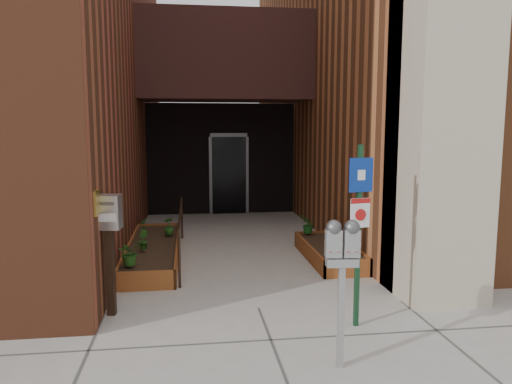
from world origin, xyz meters
name	(u,v)px	position (x,y,z in m)	size (l,w,h in m)	color
ground	(258,308)	(0.00, 0.00, 0.00)	(80.00, 80.00, 0.00)	#9E9991
architecture	(214,24)	(-0.18, 6.89, 4.98)	(20.00, 14.60, 10.00)	brown
planter_left	(153,252)	(-1.55, 2.70, 0.13)	(0.90, 3.60, 0.30)	brown
planter_right	(329,253)	(1.60, 2.20, 0.13)	(0.80, 2.20, 0.30)	brown
handrail	(181,218)	(-1.05, 2.65, 0.75)	(0.04, 3.34, 0.90)	black
parking_meter	(342,254)	(0.59, -1.71, 1.17)	(0.34, 0.17, 1.51)	#9A9A9C
sign_post	(359,217)	(1.10, -0.74, 1.35)	(0.30, 0.10, 2.20)	#153C20
payment_dropbox	(109,229)	(-1.90, 0.04, 1.12)	(0.34, 0.27, 1.56)	black
shrub_left_a	(130,252)	(-1.80, 1.28, 0.50)	(0.35, 0.35, 0.39)	#275919
shrub_left_b	(143,240)	(-1.69, 2.22, 0.47)	(0.18, 0.18, 0.33)	#235518
shrub_left_c	(169,226)	(-1.29, 3.33, 0.47)	(0.19, 0.19, 0.34)	#1D4F16
shrub_left_d	(144,227)	(-1.77, 3.32, 0.47)	(0.18, 0.18, 0.35)	#1D5B1A
shrub_right_a	(337,248)	(1.47, 1.30, 0.45)	(0.16, 0.16, 0.29)	#1D5D1A
shrub_right_b	(333,235)	(1.65, 2.17, 0.47)	(0.18, 0.18, 0.34)	#255317
shrub_right_c	(308,224)	(1.42, 3.10, 0.48)	(0.32, 0.32, 0.36)	#175219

